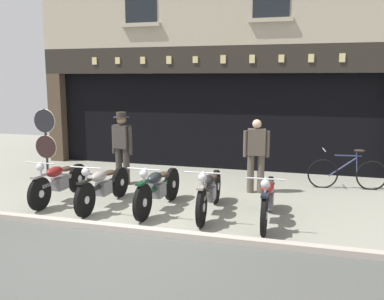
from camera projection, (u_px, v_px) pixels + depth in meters
ground at (103, 262)px, 5.85m from camera, size 21.84×22.00×0.18m
shop_facade at (224, 104)px, 13.16m from camera, size 10.14×4.42×6.04m
motorcycle_left at (59, 181)px, 8.54m from camera, size 0.62×1.95×0.92m
motorcycle_center_left at (103, 185)px, 8.19m from camera, size 0.62×2.01×0.92m
motorcycle_center at (158, 188)px, 7.97m from camera, size 0.62×2.04×0.93m
motorcycle_center_right at (209, 191)px, 7.74m from camera, size 0.62×2.10×0.93m
motorcycle_right at (268, 198)px, 7.29m from camera, size 0.62×1.99×0.92m
salesman_left at (122, 144)px, 9.87m from camera, size 0.55×0.37×1.70m
shopkeeper_center at (256, 153)px, 9.12m from camera, size 0.56×0.27×1.60m
tyre_sign_pole at (45, 135)px, 10.76m from camera, size 0.61×0.06×1.71m
advert_board_near at (297, 105)px, 10.98m from camera, size 0.82×0.03×1.03m
advert_board_far at (337, 107)px, 10.71m from camera, size 0.81×0.03×0.91m
leaning_bicycle at (347, 173)px, 9.52m from camera, size 1.72×0.50×0.93m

